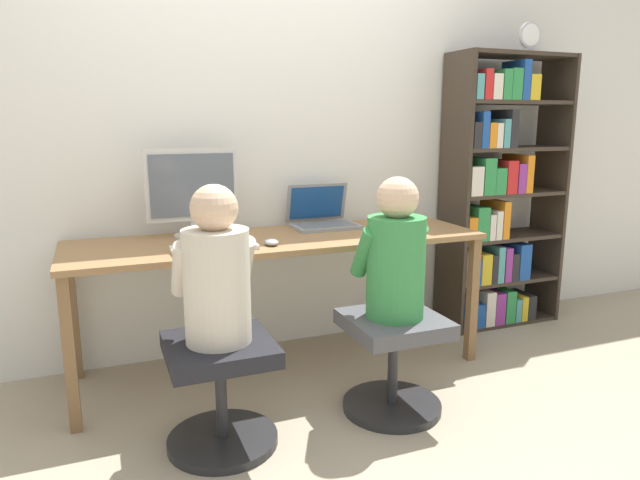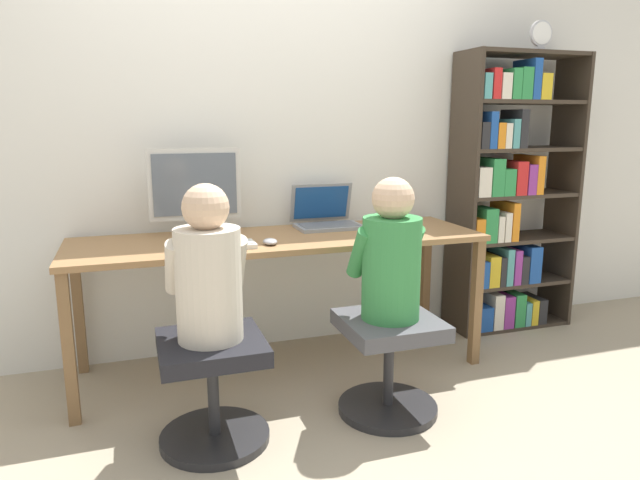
{
  "view_description": "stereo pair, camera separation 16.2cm",
  "coord_description": "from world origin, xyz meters",
  "px_view_note": "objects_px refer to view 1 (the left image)",
  "views": [
    {
      "loc": [
        -0.89,
        -2.49,
        1.35
      ],
      "look_at": [
        0.17,
        0.18,
        0.74
      ],
      "focal_mm": 32.0,
      "sensor_mm": 36.0,
      "label": 1
    },
    {
      "loc": [
        -0.74,
        -2.55,
        1.35
      ],
      "look_at": [
        0.17,
        0.18,
        0.74
      ],
      "focal_mm": 32.0,
      "sensor_mm": 36.0,
      "label": 2
    }
  ],
  "objects_px": {
    "office_chair_right": "(393,356)",
    "bookshelf": "(495,204)",
    "desk_clock": "(530,36)",
    "keyboard": "(214,247)",
    "laptop": "(323,218)",
    "office_chair_left": "(221,385)",
    "person_at_laptop": "(395,255)",
    "desktop_monitor": "(193,193)",
    "person_at_monitor": "(216,273)"
  },
  "relations": [
    {
      "from": "bookshelf",
      "to": "desk_clock",
      "type": "height_order",
      "value": "desk_clock"
    },
    {
      "from": "office_chair_right",
      "to": "desk_clock",
      "type": "height_order",
      "value": "desk_clock"
    },
    {
      "from": "keyboard",
      "to": "office_chair_right",
      "type": "distance_m",
      "value": 0.99
    },
    {
      "from": "keyboard",
      "to": "laptop",
      "type": "bearing_deg",
      "value": 27.49
    },
    {
      "from": "person_at_laptop",
      "to": "desk_clock",
      "type": "height_order",
      "value": "desk_clock"
    },
    {
      "from": "keyboard",
      "to": "office_chair_right",
      "type": "height_order",
      "value": "keyboard"
    },
    {
      "from": "bookshelf",
      "to": "office_chair_left",
      "type": "bearing_deg",
      "value": -158.13
    },
    {
      "from": "desktop_monitor",
      "to": "person_at_monitor",
      "type": "relative_size",
      "value": 0.75
    },
    {
      "from": "keyboard",
      "to": "desk_clock",
      "type": "relative_size",
      "value": 2.37
    },
    {
      "from": "desktop_monitor",
      "to": "laptop",
      "type": "xyz_separation_m",
      "value": [
        0.74,
        0.01,
        -0.18
      ]
    },
    {
      "from": "keyboard",
      "to": "office_chair_right",
      "type": "xyz_separation_m",
      "value": [
        0.73,
        -0.46,
        -0.48
      ]
    },
    {
      "from": "office_chair_right",
      "to": "desk_clock",
      "type": "relative_size",
      "value": 2.72
    },
    {
      "from": "office_chair_left",
      "to": "bookshelf",
      "type": "relative_size",
      "value": 0.27
    },
    {
      "from": "office_chair_left",
      "to": "keyboard",
      "type": "bearing_deg",
      "value": 79.53
    },
    {
      "from": "person_at_laptop",
      "to": "bookshelf",
      "type": "distance_m",
      "value": 1.42
    },
    {
      "from": "laptop",
      "to": "bookshelf",
      "type": "distance_m",
      "value": 1.2
    },
    {
      "from": "person_at_monitor",
      "to": "bookshelf",
      "type": "bearing_deg",
      "value": 21.76
    },
    {
      "from": "desktop_monitor",
      "to": "bookshelf",
      "type": "bearing_deg",
      "value": -0.35
    },
    {
      "from": "office_chair_right",
      "to": "person_at_laptop",
      "type": "height_order",
      "value": "person_at_laptop"
    },
    {
      "from": "desk_clock",
      "to": "laptop",
      "type": "bearing_deg",
      "value": 175.55
    },
    {
      "from": "office_chair_left",
      "to": "desk_clock",
      "type": "relative_size",
      "value": 2.72
    },
    {
      "from": "office_chair_left",
      "to": "desk_clock",
      "type": "xyz_separation_m",
      "value": [
        2.11,
        0.72,
        1.58
      ]
    },
    {
      "from": "person_at_laptop",
      "to": "bookshelf",
      "type": "xyz_separation_m",
      "value": [
        1.18,
        0.8,
        0.06
      ]
    },
    {
      "from": "office_chair_right",
      "to": "bookshelf",
      "type": "relative_size",
      "value": 0.27
    },
    {
      "from": "office_chair_left",
      "to": "desktop_monitor",
      "type": "bearing_deg",
      "value": 86.47
    },
    {
      "from": "laptop",
      "to": "person_at_laptop",
      "type": "relative_size",
      "value": 0.58
    },
    {
      "from": "person_at_laptop",
      "to": "desk_clock",
      "type": "relative_size",
      "value": 3.75
    },
    {
      "from": "laptop",
      "to": "office_chair_right",
      "type": "relative_size",
      "value": 0.79
    },
    {
      "from": "person_at_laptop",
      "to": "bookshelf",
      "type": "relative_size",
      "value": 0.37
    },
    {
      "from": "person_at_laptop",
      "to": "keyboard",
      "type": "bearing_deg",
      "value": 147.9
    },
    {
      "from": "desktop_monitor",
      "to": "office_chair_right",
      "type": "bearing_deg",
      "value": -46.87
    },
    {
      "from": "office_chair_left",
      "to": "office_chair_right",
      "type": "height_order",
      "value": "same"
    },
    {
      "from": "person_at_laptop",
      "to": "laptop",
      "type": "bearing_deg",
      "value": 91.46
    },
    {
      "from": "keyboard",
      "to": "office_chair_left",
      "type": "bearing_deg",
      "value": -100.47
    },
    {
      "from": "keyboard",
      "to": "person_at_monitor",
      "type": "distance_m",
      "value": 0.46
    },
    {
      "from": "person_at_monitor",
      "to": "bookshelf",
      "type": "distance_m",
      "value": 2.14
    },
    {
      "from": "keyboard",
      "to": "person_at_laptop",
      "type": "relative_size",
      "value": 0.63
    },
    {
      "from": "office_chair_left",
      "to": "bookshelf",
      "type": "height_order",
      "value": "bookshelf"
    },
    {
      "from": "desktop_monitor",
      "to": "person_at_laptop",
      "type": "xyz_separation_m",
      "value": [
        0.76,
        -0.81,
        -0.23
      ]
    },
    {
      "from": "desk_clock",
      "to": "desktop_monitor",
      "type": "bearing_deg",
      "value": 177.56
    },
    {
      "from": "office_chair_left",
      "to": "desk_clock",
      "type": "height_order",
      "value": "desk_clock"
    },
    {
      "from": "office_chair_right",
      "to": "person_at_laptop",
      "type": "relative_size",
      "value": 0.72
    },
    {
      "from": "office_chair_right",
      "to": "person_at_monitor",
      "type": "height_order",
      "value": "person_at_monitor"
    },
    {
      "from": "person_at_monitor",
      "to": "person_at_laptop",
      "type": "relative_size",
      "value": 1.0
    },
    {
      "from": "office_chair_left",
      "to": "office_chair_right",
      "type": "distance_m",
      "value": 0.81
    },
    {
      "from": "desktop_monitor",
      "to": "laptop",
      "type": "height_order",
      "value": "desktop_monitor"
    },
    {
      "from": "laptop",
      "to": "person_at_laptop",
      "type": "bearing_deg",
      "value": -88.54
    },
    {
      "from": "office_chair_right",
      "to": "desk_clock",
      "type": "xyz_separation_m",
      "value": [
        1.29,
        0.73,
        1.58
      ]
    },
    {
      "from": "keyboard",
      "to": "desk_clock",
      "type": "xyz_separation_m",
      "value": [
        2.02,
        0.26,
        1.1
      ]
    },
    {
      "from": "office_chair_left",
      "to": "laptop",
      "type": "bearing_deg",
      "value": 46.25
    }
  ]
}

